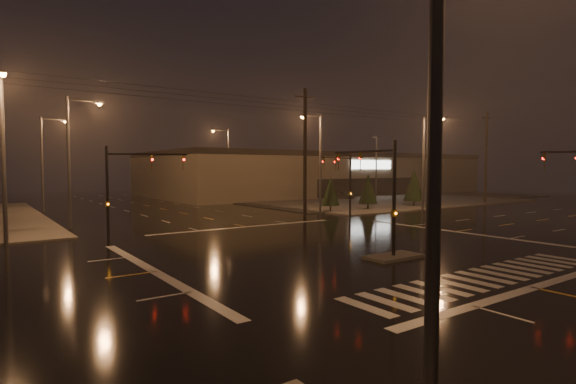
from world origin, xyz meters
The scene contains 24 objects.
ground centered at (0.00, 0.00, 0.00)m, with size 140.00×140.00×0.00m, color black.
sidewalk_ne centered at (30.00, 30.00, 0.06)m, with size 36.00×36.00×0.12m, color #4B4843.
median_island centered at (0.00, -4.00, 0.07)m, with size 3.00×1.60×0.15m, color #4B4843.
crosswalk centered at (0.00, -9.00, 0.01)m, with size 15.00×2.60×0.01m, color beige.
stop_bar_near centered at (0.00, -11.00, 0.01)m, with size 16.00×0.50×0.01m, color beige.
stop_bar_far centered at (0.00, 11.00, 0.01)m, with size 16.00×0.50×0.01m, color beige.
parking_lot centered at (35.00, 28.00, 0.04)m, with size 50.00×24.00×0.08m, color black.
retail_building centered at (35.00, 45.99, 3.84)m, with size 60.20×28.30×7.20m.
signal_mast_median centered at (0.00, -3.07, 3.75)m, with size 0.25×4.59×6.00m.
signal_mast_ne centered at (9.50, 10.14, 3.79)m, with size 4.84×1.86×6.00m.
signal_mast_nw centered at (-9.50, 10.14, 3.79)m, with size 4.84×1.86×6.00m.
streetlight_0 centered at (-11.18, -15.00, 5.80)m, with size 2.77×0.32×10.00m.
streetlight_1 centered at (-11.18, 18.00, 5.80)m, with size 2.77×0.32×10.00m.
streetlight_2 centered at (-11.18, 34.00, 5.80)m, with size 2.77×0.32×10.00m.
streetlight_3 centered at (11.18, 16.00, 5.80)m, with size 2.77×0.32×10.00m.
streetlight_4 centered at (11.18, 36.00, 5.80)m, with size 2.77×0.32×10.00m.
streetlight_5 centered at (-16.00, 11.18, 5.80)m, with size 0.32×2.77×10.00m.
streetlight_6 centered at (22.00, 11.18, 5.80)m, with size 0.32×2.77×10.00m.
utility_pole_1 centered at (8.00, 14.00, 6.13)m, with size 2.20×0.32×12.00m.
utility_pole_2 centered at (38.00, 14.00, 6.13)m, with size 2.20×0.32×12.00m.
conifer_0 centered at (13.21, 16.39, 2.20)m, with size 1.93×1.93×3.71m.
conifer_1 centered at (18.40, 16.09, 2.34)m, with size 2.10×2.10×3.98m.
conifer_2 centered at (25.75, 15.74, 2.62)m, with size 2.46×2.46×4.54m.
car_parked centered at (27.26, 30.48, 0.70)m, with size 1.66×4.12×1.40m, color black.
Camera 1 is at (-17.48, -19.48, 4.57)m, focal length 28.00 mm.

